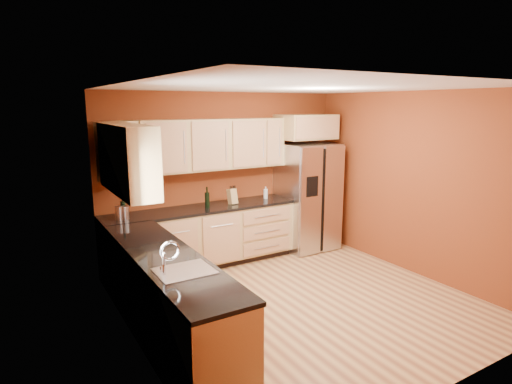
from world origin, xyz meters
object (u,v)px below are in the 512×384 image
at_px(refrigerator, 307,196).
at_px(wine_bottle_a, 123,206).
at_px(knife_block, 232,196).
at_px(canister_left, 125,213).
at_px(soap_dispenser, 266,193).

distance_m(refrigerator, wine_bottle_a, 3.03).
height_order(wine_bottle_a, knife_block, wine_bottle_a).
bearing_deg(knife_block, canister_left, 172.63).
bearing_deg(canister_left, knife_block, 2.14).
xyz_separation_m(wine_bottle_a, knife_block, (1.63, -0.05, -0.03)).
xyz_separation_m(refrigerator, soap_dispenser, (-0.76, 0.11, 0.13)).
relative_size(refrigerator, knife_block, 7.63).
height_order(refrigerator, soap_dispenser, refrigerator).
relative_size(refrigerator, wine_bottle_a, 5.89).
bearing_deg(knife_block, refrigerator, -11.55).
bearing_deg(canister_left, refrigerator, 0.22).
distance_m(canister_left, wine_bottle_a, 0.12).
height_order(canister_left, soap_dispenser, soap_dispenser).
height_order(canister_left, wine_bottle_a, wine_bottle_a).
distance_m(refrigerator, soap_dispenser, 0.78).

